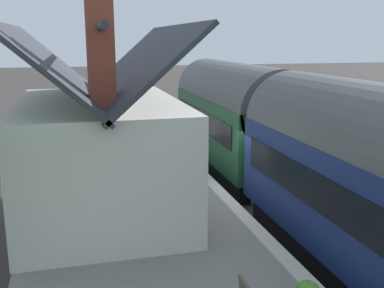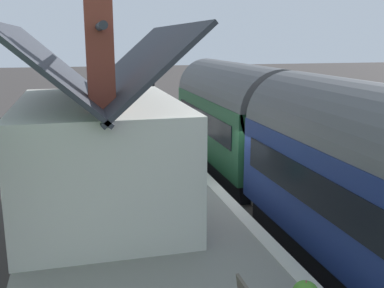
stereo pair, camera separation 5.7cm
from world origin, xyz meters
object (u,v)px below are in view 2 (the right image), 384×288
(train, at_px, (277,137))
(station_sign_board, at_px, (147,109))
(station_building, at_px, (101,150))
(planter_edge_far, at_px, (76,135))
(planter_corner_building, at_px, (105,137))
(lamp_post_platform, at_px, (153,83))

(train, distance_m, station_sign_board, 8.47)
(station_building, xyz_separation_m, planter_edge_far, (8.24, 0.65, -1.28))
(planter_corner_building, xyz_separation_m, lamp_post_platform, (-0.43, -2.01, 2.24))
(train, xyz_separation_m, station_building, (-1.18, 5.48, 0.20))
(station_building, height_order, planter_edge_far, station_building)
(planter_edge_far, bearing_deg, station_building, -175.51)
(station_sign_board, bearing_deg, station_building, 163.96)
(station_building, relative_size, station_sign_board, 4.22)
(train, xyz_separation_m, lamp_post_platform, (5.68, 2.92, 1.23))
(planter_corner_building, distance_m, lamp_post_platform, 3.04)
(planter_corner_building, relative_size, lamp_post_platform, 0.21)
(station_building, xyz_separation_m, station_sign_board, (9.15, -2.63, -0.40))
(station_building, bearing_deg, planter_edge_far, 4.49)
(station_building, xyz_separation_m, lamp_post_platform, (6.86, -2.56, 1.03))
(planter_corner_building, relative_size, station_sign_board, 0.50)
(station_building, height_order, lamp_post_platform, station_building)
(station_building, xyz_separation_m, planter_corner_building, (7.29, -0.55, -1.20))
(lamp_post_platform, bearing_deg, train, -152.78)
(lamp_post_platform, bearing_deg, planter_corner_building, 78.05)
(planter_edge_far, bearing_deg, lamp_post_platform, -113.25)
(station_building, distance_m, station_sign_board, 9.53)
(train, bearing_deg, planter_corner_building, 38.94)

